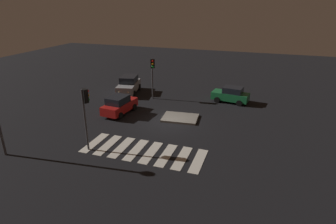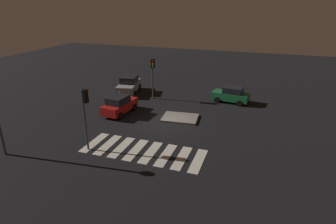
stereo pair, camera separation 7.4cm
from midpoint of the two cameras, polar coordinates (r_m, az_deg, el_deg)
name	(u,v)px [view 1 (the left image)]	position (r m, az deg, el deg)	size (l,w,h in m)	color
ground_plane	(168,123)	(24.94, -0.08, -2.14)	(80.00, 80.00, 0.00)	black
traffic_island	(180,118)	(25.70, 2.38, -1.20)	(3.36, 2.65, 0.18)	gray
car_green	(231,95)	(30.46, 12.52, 3.44)	(3.98, 2.21, 1.67)	#196B38
car_red	(119,105)	(27.08, -9.89, 1.44)	(2.17, 4.14, 1.75)	red
car_silver	(129,85)	(33.12, -8.00, 5.46)	(2.79, 4.70, 1.94)	#9EA0A5
traffic_light_west	(152,69)	(30.07, -3.25, 8.68)	(0.54, 0.53, 4.40)	#47474C
traffic_light_south	(85,105)	(20.05, -16.46, 1.44)	(0.54, 0.53, 4.53)	#47474C
crosswalk_near	(143,151)	(20.43, -5.09, -7.89)	(8.75, 3.20, 0.02)	silver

